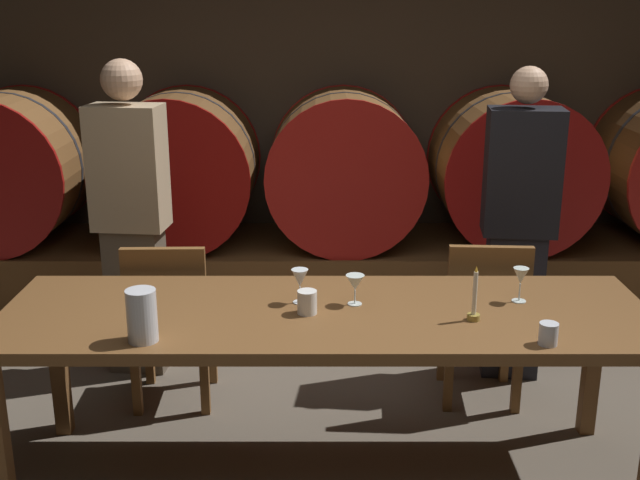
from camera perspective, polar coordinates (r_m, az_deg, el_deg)
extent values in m
cube|color=#473A2D|center=(5.64, 1.88, 10.39)|extent=(5.90, 0.24, 2.68)
cube|color=brown|center=(5.35, 1.94, -2.29)|extent=(5.31, 0.90, 0.44)
cylinder|color=brown|center=(5.55, -21.85, 4.89)|extent=(0.99, 0.79, 0.99)
cylinder|color=#9E1411|center=(5.93, -20.42, 5.74)|extent=(1.01, 0.03, 1.01)
cylinder|color=#2D2D33|center=(5.55, -21.85, 4.89)|extent=(1.00, 0.04, 1.00)
cylinder|color=brown|center=(5.24, -10.16, 5.18)|extent=(0.99, 0.79, 0.99)
cylinder|color=maroon|center=(4.84, -10.98, 4.17)|extent=(1.01, 0.03, 1.01)
cylinder|color=maroon|center=(5.64, -9.44, 6.04)|extent=(1.01, 0.03, 1.01)
cylinder|color=#2D2D33|center=(5.24, -10.16, 5.18)|extent=(1.00, 0.04, 1.00)
cylinder|color=brown|center=(5.16, 1.85, 5.25)|extent=(0.99, 0.79, 0.99)
cylinder|color=#B21C16|center=(4.76, 2.00, 4.24)|extent=(1.01, 0.03, 1.01)
cylinder|color=#B21C16|center=(5.56, 1.73, 6.12)|extent=(1.01, 0.03, 1.01)
cylinder|color=#2D2D33|center=(5.16, 1.85, 5.25)|extent=(1.00, 0.04, 1.00)
cylinder|color=brown|center=(5.31, 13.85, 5.10)|extent=(0.99, 0.79, 0.99)
cylinder|color=#9E1411|center=(4.92, 14.95, 4.10)|extent=(1.01, 0.03, 1.01)
cylinder|color=#9E1411|center=(5.70, 12.90, 5.97)|extent=(1.01, 0.03, 1.01)
cylinder|color=#2D2D33|center=(5.31, 13.85, 5.10)|extent=(1.00, 0.04, 1.00)
cube|color=brown|center=(3.22, 0.51, -5.56)|extent=(2.67, 0.84, 0.05)
cube|color=brown|center=(3.91, -18.52, -8.51)|extent=(0.07, 0.07, 0.73)
cube|color=brown|center=(3.93, 19.33, -8.49)|extent=(0.07, 0.07, 0.73)
cube|color=brown|center=(4.06, -10.64, -5.74)|extent=(0.41, 0.41, 0.04)
cube|color=brown|center=(3.81, -11.25, -3.59)|extent=(0.40, 0.05, 0.42)
cube|color=brown|center=(4.28, -7.85, -7.72)|extent=(0.05, 0.05, 0.42)
cube|color=brown|center=(4.33, -12.36, -7.65)|extent=(0.05, 0.05, 0.42)
cube|color=brown|center=(3.98, -8.39, -9.76)|extent=(0.05, 0.05, 0.42)
cube|color=brown|center=(4.03, -13.26, -9.66)|extent=(0.05, 0.05, 0.42)
cube|color=brown|center=(4.10, 11.74, -5.58)|extent=(0.42, 0.42, 0.04)
cube|color=brown|center=(3.85, 12.32, -3.44)|extent=(0.40, 0.06, 0.42)
cube|color=brown|center=(4.37, 13.46, -7.51)|extent=(0.05, 0.05, 0.42)
cube|color=brown|center=(4.32, 8.99, -7.52)|extent=(0.05, 0.05, 0.42)
cube|color=brown|center=(4.07, 14.28, -9.49)|extent=(0.05, 0.05, 0.42)
cube|color=brown|center=(4.02, 9.45, -9.53)|extent=(0.05, 0.05, 0.42)
cube|color=brown|center=(4.45, -13.14, -4.20)|extent=(0.32, 0.23, 0.82)
cube|color=tan|center=(4.25, -13.81, 5.17)|extent=(0.40, 0.28, 0.66)
sphere|color=#D8A884|center=(4.18, -14.25, 11.29)|extent=(0.21, 0.21, 0.21)
cube|color=black|center=(4.41, 13.92, -4.56)|extent=(0.32, 0.23, 0.81)
cube|color=black|center=(4.20, 14.63, 4.83)|extent=(0.40, 0.28, 0.66)
sphere|color=#D8A884|center=(4.13, 15.09, 10.88)|extent=(0.19, 0.19, 0.19)
cylinder|color=olive|center=(3.17, 11.20, -5.56)|extent=(0.05, 0.05, 0.02)
cylinder|color=#EDE5CC|center=(3.14, 11.31, -3.83)|extent=(0.02, 0.02, 0.18)
cone|color=yellow|center=(3.10, 11.42, -2.08)|extent=(0.01, 0.01, 0.02)
cylinder|color=silver|center=(2.97, -12.84, -5.41)|extent=(0.11, 0.11, 0.20)
cylinder|color=white|center=(3.29, -1.42, -4.56)|extent=(0.06, 0.06, 0.00)
cylinder|color=white|center=(3.28, -1.42, -3.98)|extent=(0.01, 0.01, 0.07)
cone|color=white|center=(3.25, -1.43, -2.80)|extent=(0.07, 0.07, 0.08)
cylinder|color=silver|center=(3.28, 2.61, -4.68)|extent=(0.06, 0.06, 0.00)
cylinder|color=silver|center=(3.27, 2.62, -4.16)|extent=(0.01, 0.01, 0.06)
cone|color=silver|center=(3.24, 2.63, -3.13)|extent=(0.08, 0.08, 0.07)
cylinder|color=silver|center=(3.41, 14.38, -4.34)|extent=(0.06, 0.06, 0.00)
cylinder|color=silver|center=(3.40, 14.43, -3.71)|extent=(0.01, 0.01, 0.08)
cone|color=silver|center=(3.37, 14.52, -2.56)|extent=(0.07, 0.07, 0.07)
cylinder|color=white|center=(3.17, -0.89, -4.56)|extent=(0.08, 0.08, 0.10)
cylinder|color=silver|center=(3.01, 16.41, -6.61)|extent=(0.07, 0.07, 0.08)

